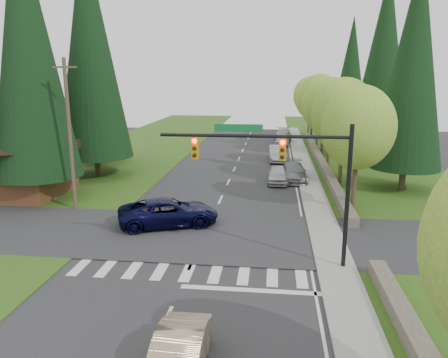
% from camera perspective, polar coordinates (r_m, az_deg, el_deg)
% --- Properties ---
extents(ground, '(120.00, 120.00, 0.00)m').
position_cam_1_polar(ground, '(17.90, -6.89, -16.37)').
color(ground, '#28282B').
rests_on(ground, ground).
extents(grass_east, '(14.00, 110.00, 0.06)m').
position_cam_1_polar(grass_east, '(37.32, 20.67, -1.24)').
color(grass_east, '#305416').
rests_on(grass_east, ground).
extents(grass_west, '(14.00, 110.00, 0.06)m').
position_cam_1_polar(grass_west, '(39.90, -18.49, -0.17)').
color(grass_west, '#305416').
rests_on(grass_west, ground).
extents(cross_street, '(120.00, 8.00, 0.10)m').
position_cam_1_polar(cross_street, '(25.02, -2.62, -7.40)').
color(cross_street, '#28282B').
rests_on(cross_street, ground).
extents(sidewalk_east, '(1.80, 80.00, 0.13)m').
position_cam_1_polar(sidewalk_east, '(38.24, 11.07, -0.24)').
color(sidewalk_east, gray).
rests_on(sidewalk_east, ground).
extents(curb_east, '(0.20, 80.00, 0.13)m').
position_cam_1_polar(curb_east, '(38.18, 9.80, -0.20)').
color(curb_east, gray).
rests_on(curb_east, ground).
extents(stone_wall_north, '(0.70, 40.00, 0.70)m').
position_cam_1_polar(stone_wall_north, '(46.13, 12.48, 2.35)').
color(stone_wall_north, '#4C4438').
rests_on(stone_wall_north, ground).
extents(traffic_signal, '(8.70, 0.37, 6.80)m').
position_cam_1_polar(traffic_signal, '(19.97, 8.07, 2.05)').
color(traffic_signal, black).
rests_on(traffic_signal, ground).
extents(brown_building, '(8.40, 8.40, 5.40)m').
position_cam_1_polar(brown_building, '(35.96, -25.08, 2.91)').
color(brown_building, '#4C2D19').
rests_on(brown_building, ground).
extents(utility_pole, '(1.60, 0.24, 10.00)m').
position_cam_1_polar(utility_pole, '(30.42, -19.49, 5.55)').
color(utility_pole, '#473828').
rests_on(utility_pole, ground).
extents(decid_tree_0, '(4.80, 4.80, 8.37)m').
position_cam_1_polar(decid_tree_0, '(29.76, 17.11, 6.45)').
color(decid_tree_0, '#38281C').
rests_on(decid_tree_0, ground).
extents(decid_tree_1, '(5.20, 5.20, 8.80)m').
position_cam_1_polar(decid_tree_1, '(36.63, 15.36, 8.05)').
color(decid_tree_1, '#38281C').
rests_on(decid_tree_1, ground).
extents(decid_tree_2, '(5.00, 5.00, 8.82)m').
position_cam_1_polar(decid_tree_2, '(43.51, 13.76, 9.06)').
color(decid_tree_2, '#38281C').
rests_on(decid_tree_2, ground).
extents(decid_tree_3, '(5.00, 5.00, 8.55)m').
position_cam_1_polar(decid_tree_3, '(50.48, 12.91, 9.34)').
color(decid_tree_3, '#38281C').
rests_on(decid_tree_3, ground).
extents(decid_tree_4, '(5.40, 5.40, 9.18)m').
position_cam_1_polar(decid_tree_4, '(57.43, 12.30, 10.20)').
color(decid_tree_4, '#38281C').
rests_on(decid_tree_4, ground).
extents(decid_tree_5, '(4.80, 4.80, 8.30)m').
position_cam_1_polar(decid_tree_5, '(64.40, 11.51, 10.06)').
color(decid_tree_5, '#38281C').
rests_on(decid_tree_5, ground).
extents(decid_tree_6, '(5.20, 5.20, 8.86)m').
position_cam_1_polar(decid_tree_6, '(71.36, 11.15, 10.63)').
color(decid_tree_6, '#38281C').
rests_on(decid_tree_6, ground).
extents(conifer_w_a, '(6.12, 6.12, 19.80)m').
position_cam_1_polar(conifer_w_a, '(33.67, -24.29, 15.49)').
color(conifer_w_a, '#38281C').
rests_on(conifer_w_a, ground).
extents(conifer_w_b, '(5.44, 5.44, 17.80)m').
position_cam_1_polar(conifer_w_b, '(38.60, -25.01, 13.49)').
color(conifer_w_b, '#38281C').
rests_on(conifer_w_b, ground).
extents(conifer_w_c, '(6.46, 6.46, 20.80)m').
position_cam_1_polar(conifer_w_c, '(40.41, -17.13, 16.20)').
color(conifer_w_c, '#38281C').
rests_on(conifer_w_c, ground).
extents(conifer_w_e, '(5.78, 5.78, 18.80)m').
position_cam_1_polar(conifer_w_e, '(46.67, -16.36, 14.54)').
color(conifer_w_e, '#38281C').
rests_on(conifer_w_e, ground).
extents(conifer_e_a, '(5.44, 5.44, 17.80)m').
position_cam_1_polar(conifer_e_a, '(36.55, 23.51, 13.71)').
color(conifer_e_a, '#38281C').
rests_on(conifer_e_a, ground).
extents(conifer_e_b, '(6.12, 6.12, 19.80)m').
position_cam_1_polar(conifer_e_b, '(50.39, 20.14, 14.71)').
color(conifer_e_b, '#38281C').
rests_on(conifer_e_b, ground).
extents(conifer_e_c, '(5.10, 5.10, 16.80)m').
position_cam_1_polar(conifer_e_c, '(63.91, 16.24, 13.16)').
color(conifer_e_c, '#38281C').
rests_on(conifer_e_c, ground).
extents(suv_navy, '(6.55, 4.65, 1.66)m').
position_cam_1_polar(suv_navy, '(26.58, -7.25, -4.35)').
color(suv_navy, black).
rests_on(suv_navy, ground).
extents(parked_car_a, '(1.72, 4.23, 1.44)m').
position_cam_1_polar(parked_car_a, '(37.24, 7.06, 0.58)').
color(parked_car_a, '#B4B3B9').
rests_on(parked_car_a, ground).
extents(parked_car_b, '(2.18, 5.11, 1.47)m').
position_cam_1_polar(parked_car_b, '(38.25, 9.15, 0.87)').
color(parked_car_b, slate).
rests_on(parked_car_b, ground).
extents(parked_car_c, '(1.95, 5.05, 1.64)m').
position_cam_1_polar(parked_car_c, '(46.79, 7.01, 3.30)').
color(parked_car_c, '#A5A6AA').
rests_on(parked_car_c, ground).
extents(parked_car_d, '(1.91, 4.39, 1.47)m').
position_cam_1_polar(parked_car_d, '(58.09, 7.60, 5.13)').
color(parked_car_d, silver).
rests_on(parked_car_d, ground).
extents(parked_car_e, '(2.20, 5.41, 1.57)m').
position_cam_1_polar(parked_car_e, '(62.76, 7.78, 5.77)').
color(parked_car_e, '#9C9CA0').
rests_on(parked_car_e, ground).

